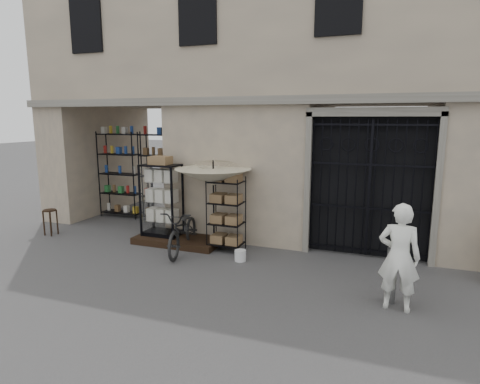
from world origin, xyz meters
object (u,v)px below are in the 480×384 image
at_px(wire_rack, 226,215).
at_px(steel_bollard, 391,276).
at_px(bicycle, 184,251).
at_px(wooden_stool, 50,222).
at_px(shopkeeper, 395,309).
at_px(display_cabinet, 162,204).
at_px(white_bucket, 240,255).
at_px(market_umbrella, 213,173).

bearing_deg(wire_rack, steel_bollard, -11.72).
relative_size(bicycle, wooden_stool, 2.86).
height_order(steel_bollard, shopkeeper, steel_bollard).
height_order(bicycle, shopkeeper, bicycle).
bearing_deg(steel_bollard, wire_rack, 156.69).
relative_size(display_cabinet, white_bucket, 7.79).
xyz_separation_m(bicycle, steel_bollard, (4.24, -1.05, 0.45)).
xyz_separation_m(wire_rack, wooden_stool, (-4.56, -0.43, -0.46)).
bearing_deg(display_cabinet, market_umbrella, -9.67).
bearing_deg(wooden_stool, wire_rack, 5.43).
distance_m(white_bucket, steel_bollard, 3.04).
height_order(wooden_stool, steel_bollard, steel_bollard).
bearing_deg(wire_rack, white_bucket, -33.65).
relative_size(display_cabinet, wire_rack, 1.12).
xyz_separation_m(bicycle, shopkeeper, (4.32, -1.25, 0.00)).
bearing_deg(bicycle, shopkeeper, -27.15).
bearing_deg(shopkeeper, display_cabinet, -14.41).
bearing_deg(display_cabinet, wooden_stool, -177.79).
relative_size(wooden_stool, shopkeeper, 0.39).
distance_m(display_cabinet, white_bucket, 2.41).
distance_m(market_umbrella, white_bucket, 1.90).
bearing_deg(market_umbrella, shopkeeper, -24.21).
height_order(market_umbrella, steel_bollard, market_umbrella).
distance_m(white_bucket, bicycle, 1.37).
height_order(bicycle, wooden_stool, bicycle).
relative_size(market_umbrella, steel_bollard, 2.64).
distance_m(wooden_stool, shopkeeper, 8.15).
distance_m(white_bucket, shopkeeper, 3.17).
height_order(market_umbrella, bicycle, market_umbrella).
bearing_deg(bicycle, market_umbrella, 30.84).
xyz_separation_m(white_bucket, steel_bollard, (2.88, -0.94, 0.34)).
bearing_deg(market_umbrella, steel_bollard, -22.16).
distance_m(bicycle, wooden_stool, 3.74).
bearing_deg(wooden_stool, steel_bollard, -7.38).
xyz_separation_m(market_umbrella, steel_bollard, (3.72, -1.52, -1.26)).
distance_m(steel_bollard, shopkeeper, 0.50).
bearing_deg(white_bucket, steel_bollard, -18.04).
distance_m(display_cabinet, bicycle, 1.33).
xyz_separation_m(bicycle, wooden_stool, (-3.73, -0.02, 0.34)).
relative_size(display_cabinet, market_umbrella, 0.77).
height_order(wire_rack, wooden_stool, wire_rack).
relative_size(market_umbrella, bicycle, 1.29).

